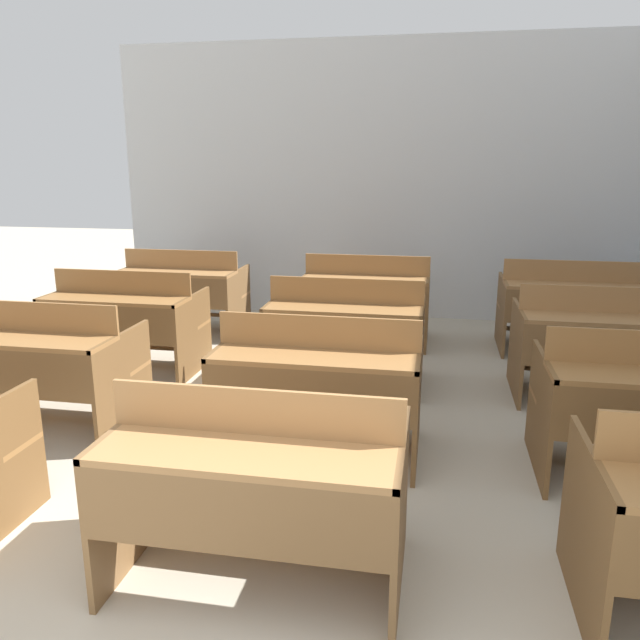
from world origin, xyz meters
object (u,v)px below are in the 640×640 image
bench_second_left (37,364)px  bench_back_right (569,305)px  bench_third_center (346,330)px  wastepaper_bin (612,320)px  bench_second_center (318,383)px  bench_third_left (125,320)px  bench_front_center (257,484)px  bench_third_right (601,342)px  bench_back_left (182,290)px  bench_back_center (366,297)px

bench_second_left → bench_back_right: 4.64m
bench_third_center → wastepaper_bin: size_ratio=3.38×
bench_second_center → wastepaper_bin: (2.52, 3.19, -0.28)m
bench_second_center → bench_third_left: same height
bench_front_center → bench_third_right: (1.97, 2.55, 0.00)m
bench_front_center → bench_back_left: (-1.93, 3.82, 0.00)m
bench_second_left → bench_back_left: size_ratio=1.00×
bench_third_left → bench_third_center: same height
bench_back_right → wastepaper_bin: size_ratio=3.38×
bench_back_center → bench_back_right: same height
bench_front_center → bench_back_center: 3.81m
bench_third_left → bench_second_left: bearing=-90.0°
bench_third_left → bench_third_center: (1.94, -0.00, 0.00)m
bench_front_center → bench_third_left: 3.18m
bench_second_center → bench_third_right: (1.94, 1.29, 0.00)m
bench_front_center → bench_second_center: same height
bench_second_left → wastepaper_bin: size_ratio=3.38×
bench_back_center → bench_second_center: bearing=-90.2°
bench_second_left → bench_back_right: bearing=33.0°
bench_front_center → bench_back_left: same height
bench_third_right → bench_back_right: 1.27m
bench_second_left → bench_back_right: size_ratio=1.00×
bench_third_left → bench_back_right: bearing=18.3°
bench_third_center → bench_second_left: bearing=-147.5°
bench_third_left → bench_back_center: 2.34m
bench_back_left → bench_third_left: bearing=-89.5°
wastepaper_bin → bench_back_left: bearing=-171.9°
bench_front_center → bench_third_left: size_ratio=1.00×
bench_third_center → bench_back_left: (-1.95, 1.29, 0.00)m
bench_back_right → bench_third_right: bearing=-90.0°
bench_back_center → bench_back_right: 1.94m
bench_back_left → bench_front_center: bearing=-63.2°
bench_third_right → bench_back_center: bearing=146.9°
bench_second_center → bench_back_center: 2.55m
bench_second_left → bench_third_left: (0.00, 1.24, 0.00)m
bench_front_center → bench_second_left: (-1.92, 1.29, 0.00)m
wastepaper_bin → bench_third_left: bearing=-156.7°
bench_third_center → bench_front_center: bearing=-90.3°
bench_second_left → bench_back_left: same height
bench_back_right → bench_back_center: bearing=-179.8°
bench_front_center → bench_back_left: size_ratio=1.00×
bench_third_left → bench_second_center: bearing=-32.9°
bench_second_center → bench_back_center: (0.01, 2.55, 0.00)m
bench_second_center → bench_back_center: size_ratio=1.00×
bench_front_center → bench_third_center: size_ratio=1.00×
bench_third_left → bench_third_right: size_ratio=1.00×
bench_second_center → bench_back_left: bearing=127.5°
wastepaper_bin → bench_back_center: bearing=-165.7°
bench_third_center → bench_back_left: size_ratio=1.00×
bench_third_right → bench_back_left: bearing=162.0°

